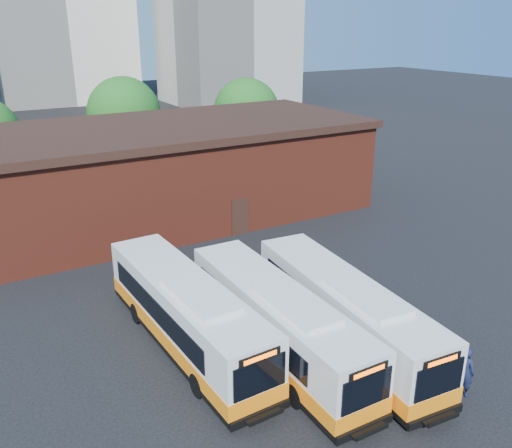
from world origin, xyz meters
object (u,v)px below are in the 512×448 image
bus_west (187,316)px  bus_midwest (277,325)px  transit_worker (465,371)px  bus_mideast (344,315)px

bus_west → bus_midwest: bus_west is taller
bus_west → bus_midwest: size_ratio=1.03×
bus_west → transit_worker: bearing=-48.8°
bus_mideast → transit_worker: bus_mideast is taller
bus_midwest → bus_mideast: bearing=-14.6°
bus_mideast → bus_west: bearing=155.7°
bus_west → bus_mideast: 6.55m
bus_west → bus_mideast: size_ratio=1.02×
bus_mideast → transit_worker: (1.80, -4.77, -0.44)m
bus_mideast → bus_midwest: bearing=169.4°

